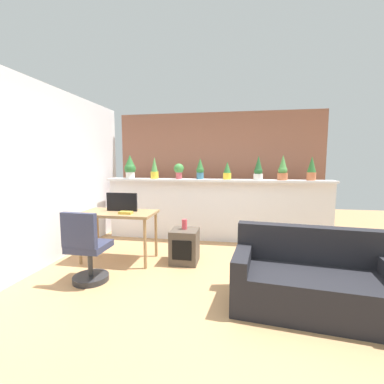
# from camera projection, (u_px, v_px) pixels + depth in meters

# --- Properties ---
(ground_plane) EXTENTS (12.00, 12.00, 0.00)m
(ground_plane) POSITION_uv_depth(u_px,v_px,m) (200.00, 289.00, 3.14)
(ground_plane) COLOR tan
(divider_wall) EXTENTS (4.17, 0.16, 1.14)m
(divider_wall) POSITION_uv_depth(u_px,v_px,m) (215.00, 211.00, 5.03)
(divider_wall) COLOR silver
(divider_wall) RESTS_ON ground
(plant_shelf) EXTENTS (4.17, 0.34, 0.04)m
(plant_shelf) POSITION_uv_depth(u_px,v_px,m) (215.00, 180.00, 4.92)
(plant_shelf) COLOR silver
(plant_shelf) RESTS_ON divider_wall
(brick_wall_behind) EXTENTS (4.17, 0.10, 2.50)m
(brick_wall_behind) POSITION_uv_depth(u_px,v_px,m) (218.00, 174.00, 5.54)
(brick_wall_behind) COLOR #935B47
(brick_wall_behind) RESTS_ON ground
(side_wall_left) EXTENTS (0.12, 4.40, 2.60)m
(side_wall_left) POSITION_uv_depth(u_px,v_px,m) (42.00, 176.00, 3.78)
(side_wall_left) COLOR silver
(side_wall_left) RESTS_ON ground
(potted_plant_0) EXTENTS (0.22, 0.22, 0.45)m
(potted_plant_0) POSITION_uv_depth(u_px,v_px,m) (130.00, 167.00, 5.16)
(potted_plant_0) COLOR silver
(potted_plant_0) RESTS_ON plant_shelf
(potted_plant_1) EXTENTS (0.15, 0.15, 0.42)m
(potted_plant_1) POSITION_uv_depth(u_px,v_px,m) (154.00, 169.00, 5.09)
(potted_plant_1) COLOR gold
(potted_plant_1) RESTS_ON plant_shelf
(potted_plant_2) EXTENTS (0.19, 0.19, 0.29)m
(potted_plant_2) POSITION_uv_depth(u_px,v_px,m) (179.00, 170.00, 5.02)
(potted_plant_2) COLOR #B7474C
(potted_plant_2) RESTS_ON plant_shelf
(potted_plant_3) EXTENTS (0.15, 0.15, 0.39)m
(potted_plant_3) POSITION_uv_depth(u_px,v_px,m) (200.00, 169.00, 4.96)
(potted_plant_3) COLOR #386B84
(potted_plant_3) RESTS_ON plant_shelf
(potted_plant_4) EXTENTS (0.15, 0.15, 0.32)m
(potted_plant_4) POSITION_uv_depth(u_px,v_px,m) (227.00, 171.00, 4.86)
(potted_plant_4) COLOR gold
(potted_plant_4) RESTS_ON plant_shelf
(potted_plant_5) EXTENTS (0.16, 0.16, 0.43)m
(potted_plant_5) POSITION_uv_depth(u_px,v_px,m) (258.00, 169.00, 4.75)
(potted_plant_5) COLOR silver
(potted_plant_5) RESTS_ON plant_shelf
(potted_plant_6) EXTENTS (0.18, 0.18, 0.44)m
(potted_plant_6) POSITION_uv_depth(u_px,v_px,m) (283.00, 169.00, 4.68)
(potted_plant_6) COLOR #C66B42
(potted_plant_6) RESTS_ON plant_shelf
(potted_plant_7) EXTENTS (0.15, 0.15, 0.42)m
(potted_plant_7) POSITION_uv_depth(u_px,v_px,m) (312.00, 169.00, 4.59)
(potted_plant_7) COLOR #C66B42
(potted_plant_7) RESTS_ON plant_shelf
(desk) EXTENTS (1.10, 0.60, 0.75)m
(desk) POSITION_uv_depth(u_px,v_px,m) (119.00, 217.00, 3.99)
(desk) COLOR #99754C
(desk) RESTS_ON ground
(tv_monitor) EXTENTS (0.48, 0.04, 0.28)m
(tv_monitor) POSITION_uv_depth(u_px,v_px,m) (122.00, 202.00, 4.04)
(tv_monitor) COLOR black
(tv_monitor) RESTS_ON desk
(office_chair) EXTENTS (0.45, 0.46, 0.91)m
(office_chair) POSITION_uv_depth(u_px,v_px,m) (87.00, 253.00, 3.26)
(office_chair) COLOR #262628
(office_chair) RESTS_ON ground
(side_cube_shelf) EXTENTS (0.40, 0.41, 0.50)m
(side_cube_shelf) POSITION_uv_depth(u_px,v_px,m) (184.00, 246.00, 3.94)
(side_cube_shelf) COLOR #4C4238
(side_cube_shelf) RESTS_ON ground
(vase_on_shelf) EXTENTS (0.08, 0.08, 0.15)m
(vase_on_shelf) POSITION_uv_depth(u_px,v_px,m) (184.00, 224.00, 3.95)
(vase_on_shelf) COLOR #CC3D47
(vase_on_shelf) RESTS_ON side_cube_shelf
(book_on_desk) EXTENTS (0.19, 0.11, 0.04)m
(book_on_desk) POSITION_uv_depth(u_px,v_px,m) (126.00, 213.00, 3.82)
(book_on_desk) COLOR gold
(book_on_desk) RESTS_ON desk
(couch) EXTENTS (1.64, 0.93, 0.80)m
(couch) POSITION_uv_depth(u_px,v_px,m) (312.00, 282.00, 2.70)
(couch) COLOR black
(couch) RESTS_ON ground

